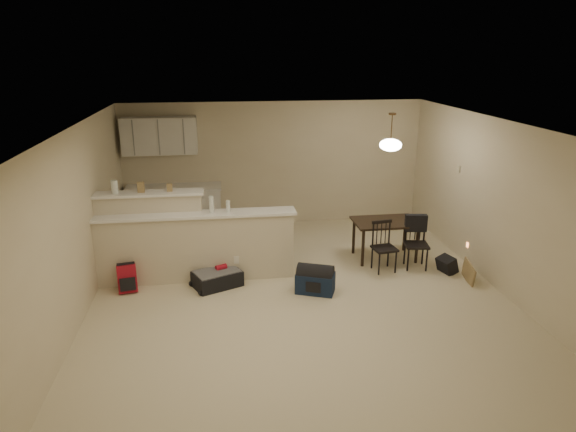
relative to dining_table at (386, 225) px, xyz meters
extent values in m
plane|color=beige|center=(-1.67, -1.34, -0.60)|extent=(7.00, 7.00, 0.00)
plane|color=white|center=(-1.67, -1.34, 1.90)|extent=(7.00, 7.00, 0.00)
cube|color=beige|center=(-1.67, 2.16, 0.65)|extent=(6.00, 0.02, 2.50)
cube|color=beige|center=(-1.67, -4.84, 0.65)|extent=(6.00, 0.02, 2.50)
cube|color=beige|center=(-4.67, -1.34, 0.65)|extent=(0.02, 7.00, 2.50)
cube|color=beige|center=(1.33, -1.34, 0.65)|extent=(0.02, 7.00, 2.50)
cube|color=beige|center=(-3.17, -0.44, -0.07)|extent=(3.00, 0.28, 1.05)
cube|color=white|center=(-3.17, -0.44, 0.47)|extent=(3.08, 0.38, 0.04)
cube|color=beige|center=(-3.87, -0.22, 0.08)|extent=(1.60, 0.24, 1.35)
cube|color=white|center=(-3.87, -0.22, 0.77)|extent=(1.68, 0.34, 0.04)
cube|color=white|center=(-3.87, 1.98, 1.30)|extent=(1.40, 0.34, 0.70)
cube|color=white|center=(-3.67, 1.85, -0.15)|extent=(1.80, 0.60, 0.90)
cube|color=beige|center=(1.31, 0.21, 0.90)|extent=(0.02, 0.12, 0.12)
cylinder|color=silver|center=(-4.35, -0.22, 0.89)|extent=(0.10, 0.10, 0.20)
cube|color=#92774B|center=(-3.96, -0.22, 0.87)|extent=(0.10, 0.07, 0.16)
cube|color=#92774B|center=(-3.54, -0.22, 0.85)|extent=(0.08, 0.06, 0.12)
cylinder|color=silver|center=(-2.91, -0.44, 0.62)|extent=(0.07, 0.07, 0.26)
cylinder|color=silver|center=(-2.67, -0.44, 0.58)|extent=(0.06, 0.06, 0.18)
cube|color=black|center=(0.00, 0.00, 0.06)|extent=(1.09, 0.73, 0.04)
cylinder|color=black|center=(-0.47, -0.29, -0.27)|extent=(0.05, 0.05, 0.64)
cylinder|color=black|center=(0.47, -0.29, -0.27)|extent=(0.05, 0.05, 0.64)
cylinder|color=black|center=(-0.47, 0.29, -0.27)|extent=(0.05, 0.05, 0.64)
cylinder|color=black|center=(0.47, 0.29, -0.27)|extent=(0.05, 0.05, 0.64)
cylinder|color=brown|center=(0.00, 0.00, 1.65)|extent=(0.02, 0.02, 0.50)
cylinder|color=brown|center=(0.00, 0.00, 1.88)|extent=(0.12, 0.12, 0.03)
ellipsoid|color=white|center=(0.00, 0.00, 1.38)|extent=(0.36, 0.36, 0.20)
cube|color=black|center=(-2.88, -0.73, -0.48)|extent=(0.82, 0.69, 0.23)
cube|color=#AB1323|center=(-4.21, -0.73, -0.39)|extent=(0.30, 0.22, 0.41)
cube|color=#13213B|center=(-1.43, -1.15, -0.44)|extent=(0.63, 0.49, 0.30)
cube|color=black|center=(0.82, -0.73, -0.47)|extent=(0.28, 0.34, 0.26)
cube|color=#92774B|center=(0.99, -1.13, -0.43)|extent=(0.05, 0.43, 0.33)
camera|label=1|loc=(-2.78, -7.97, 2.86)|focal=32.00mm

